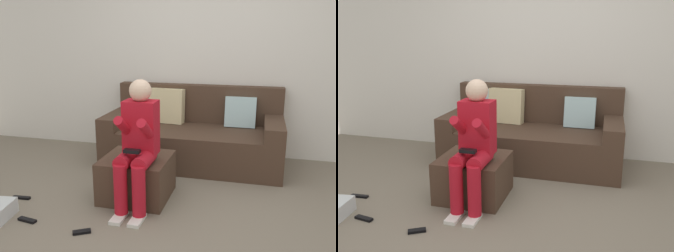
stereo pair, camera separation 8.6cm
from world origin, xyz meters
TOP-DOWN VIEW (x-y plane):
  - ground_plane at (0.00, 0.00)m, footprint 8.25×8.25m
  - wall_back at (0.00, 2.07)m, footprint 6.35×0.10m
  - couch_sectional at (-0.05, 1.62)m, footprint 2.05×0.94m
  - ottoman at (-0.38, 0.52)m, footprint 0.61×0.60m
  - person_seated at (-0.30, 0.34)m, footprint 0.30×0.60m
  - remote_near_ottoman at (-0.58, -0.22)m, footprint 0.15×0.12m
  - remote_by_storage_bin at (-1.11, -0.16)m, footprint 0.17×0.07m
  - remote_under_side_table at (-1.42, 0.19)m, footprint 0.17×0.05m

SIDE VIEW (x-z plane):
  - ground_plane at x=0.00m, z-range 0.00..0.00m
  - remote_near_ottoman at x=-0.58m, z-range 0.00..0.02m
  - remote_by_storage_bin at x=-1.11m, z-range 0.00..0.02m
  - remote_under_side_table at x=-1.42m, z-range 0.00..0.02m
  - ottoman at x=-0.38m, z-range 0.00..0.40m
  - couch_sectional at x=-0.05m, z-range -0.13..0.77m
  - person_seated at x=-0.30m, z-range 0.04..1.18m
  - wall_back at x=0.00m, z-range 0.00..2.71m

